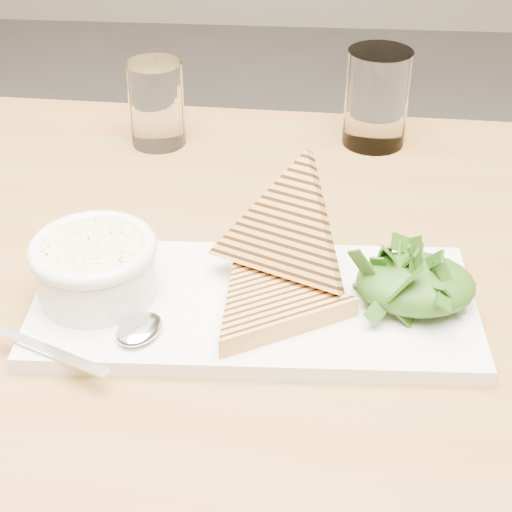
# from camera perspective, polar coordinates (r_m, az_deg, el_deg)

# --- Properties ---
(table_top) EXTENTS (1.16, 0.80, 0.04)m
(table_top) POSITION_cam_1_polar(r_m,az_deg,el_deg) (0.80, -3.64, -1.91)
(table_top) COLOR olive
(table_top) RESTS_ON ground
(platter) EXTENTS (0.41, 0.20, 0.02)m
(platter) POSITION_cam_1_polar(r_m,az_deg,el_deg) (0.72, -0.13, -3.64)
(platter) COLOR white
(platter) RESTS_ON table_top
(soup_bowl) EXTENTS (0.11, 0.11, 0.04)m
(soup_bowl) POSITION_cam_1_polar(r_m,az_deg,el_deg) (0.72, -11.54, -1.28)
(soup_bowl) COLOR white
(soup_bowl) RESTS_ON platter
(soup) EXTENTS (0.09, 0.09, 0.01)m
(soup) POSITION_cam_1_polar(r_m,az_deg,el_deg) (0.71, -11.78, 0.44)
(soup) COLOR beige
(soup) RESTS_ON soup_bowl
(bowl_rim) EXTENTS (0.11, 0.11, 0.01)m
(bowl_rim) POSITION_cam_1_polar(r_m,az_deg,el_deg) (0.71, -11.80, 0.57)
(bowl_rim) COLOR white
(bowl_rim) RESTS_ON soup_bowl
(sandwich_flat) EXTENTS (0.21, 0.21, 0.02)m
(sandwich_flat) POSITION_cam_1_polar(r_m,az_deg,el_deg) (0.69, 1.11, -3.43)
(sandwich_flat) COLOR #C88F46
(sandwich_flat) RESTS_ON platter
(sandwich_lean) EXTENTS (0.21, 0.21, 0.18)m
(sandwich_lean) POSITION_cam_1_polar(r_m,az_deg,el_deg) (0.71, 2.21, 1.66)
(sandwich_lean) COLOR #C88F46
(sandwich_lean) RESTS_ON sandwich_flat
(salad_base) EXTENTS (0.11, 0.08, 0.04)m
(salad_base) POSITION_cam_1_polar(r_m,az_deg,el_deg) (0.71, 11.52, -1.98)
(salad_base) COLOR #1C4912
(salad_base) RESTS_ON platter
(arugula_pile) EXTENTS (0.11, 0.10, 0.05)m
(arugula_pile) POSITION_cam_1_polar(r_m,az_deg,el_deg) (0.71, 11.58, -1.56)
(arugula_pile) COLOR #2C4E12
(arugula_pile) RESTS_ON platter
(spoon_bowl) EXTENTS (0.05, 0.06, 0.01)m
(spoon_bowl) POSITION_cam_1_polar(r_m,az_deg,el_deg) (0.68, -8.48, -5.27)
(spoon_bowl) COLOR silver
(spoon_bowl) RESTS_ON platter
(spoon_handle) EXTENTS (0.11, 0.06, 0.00)m
(spoon_handle) POSITION_cam_1_polar(r_m,az_deg,el_deg) (0.68, -14.84, -6.65)
(spoon_handle) COLOR silver
(spoon_handle) RESTS_ON platter
(glass_near) EXTENTS (0.07, 0.07, 0.11)m
(glass_near) POSITION_cam_1_polar(r_m,az_deg,el_deg) (1.00, -7.26, 10.92)
(glass_near) COLOR white
(glass_near) RESTS_ON table_top
(glass_far) EXTENTS (0.08, 0.08, 0.12)m
(glass_far) POSITION_cam_1_polar(r_m,az_deg,el_deg) (1.00, 8.77, 11.28)
(glass_far) COLOR white
(glass_far) RESTS_ON table_top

